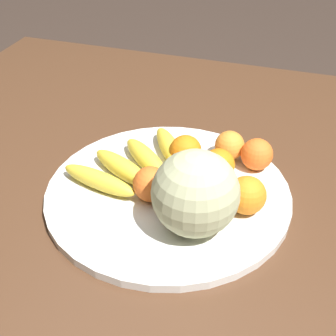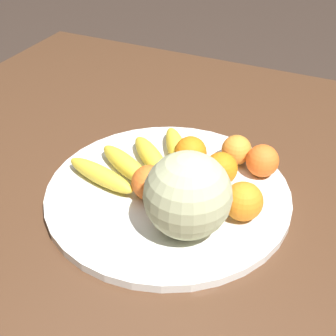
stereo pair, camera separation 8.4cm
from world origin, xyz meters
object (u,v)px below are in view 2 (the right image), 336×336
fruit_bowl (168,193)px  orange_side_extra (149,183)px  orange_back_right (184,173)px  kitchen_table (198,215)px  produce_tag (218,191)px  orange_back_left (262,161)px  orange_front_right (221,169)px  banana_bunch (141,161)px  orange_mid_center (243,201)px  orange_top_small (236,150)px  melon (188,195)px  orange_front_left (191,152)px

fruit_bowl → orange_side_extra: 0.06m
orange_back_right → kitchen_table: bearing=66.0°
kitchen_table → produce_tag: (0.04, -0.02, 0.09)m
kitchen_table → fruit_bowl: size_ratio=3.31×
orange_back_right → orange_back_left: bearing=40.5°
orange_front_right → orange_back_left: size_ratio=0.99×
kitchen_table → banana_bunch: banana_bunch is taller
orange_side_extra → banana_bunch: bearing=127.2°
orange_mid_center → orange_top_small: 0.16m
fruit_bowl → orange_side_extra: orange_side_extra is taller
orange_back_right → orange_side_extra: 0.07m
kitchen_table → orange_back_right: bearing=-114.0°
melon → kitchen_table: bearing=102.6°
banana_bunch → orange_side_extra: (0.05, -0.07, 0.01)m
orange_back_left → orange_mid_center: bearing=-88.2°
fruit_bowl → orange_back_right: (0.02, 0.02, 0.04)m
orange_back_left → orange_back_right: bearing=-139.5°
kitchen_table → orange_back_left: bearing=31.8°
orange_mid_center → orange_top_small: size_ratio=1.14×
kitchen_table → orange_mid_center: bearing=-33.8°
banana_bunch → orange_side_extra: orange_side_extra is taller
kitchen_table → fruit_bowl: 0.11m
fruit_bowl → kitchen_table: bearing=54.3°
banana_bunch → orange_top_small: size_ratio=4.21×
orange_mid_center → orange_back_right: (-0.12, 0.03, -0.00)m
fruit_bowl → orange_mid_center: 0.15m
kitchen_table → orange_side_extra: size_ratio=23.47×
kitchen_table → melon: bearing=-77.4°
orange_front_right → orange_side_extra: bearing=-136.6°
orange_mid_center → orange_back_left: bearing=91.8°
melon → banana_bunch: 0.20m
orange_back_left → orange_back_right: (-0.12, -0.10, 0.00)m
banana_bunch → orange_back_right: orange_back_right is taller
kitchen_table → melon: 0.22m
fruit_bowl → orange_back_right: orange_back_right is taller
orange_back_right → produce_tag: (0.06, 0.02, -0.03)m
melon → orange_mid_center: (0.07, 0.07, -0.04)m
melon → orange_front_right: (0.01, 0.15, -0.04)m
banana_bunch → orange_back_left: orange_back_left is taller
fruit_bowl → produce_tag: bearing=22.1°
orange_mid_center → orange_back_right: size_ratio=1.05×
produce_tag → orange_side_extra: bearing=-156.9°
melon → orange_side_extra: (-0.09, 0.05, -0.04)m
orange_front_left → orange_back_right: (0.02, -0.07, 0.00)m
banana_bunch → orange_front_right: (0.15, 0.03, 0.01)m
orange_mid_center → kitchen_table: bearing=146.2°
orange_back_left → orange_side_extra: 0.23m
melon → orange_front_left: melon is taller
orange_mid_center → orange_side_extra: (-0.17, -0.02, -0.00)m
orange_front_right → orange_side_extra: 0.14m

